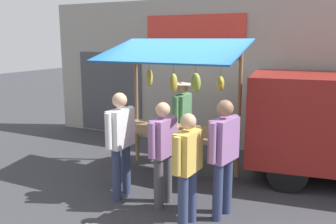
% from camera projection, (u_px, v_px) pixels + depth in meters
% --- Properties ---
extents(ground_plane, '(40.00, 40.00, 0.00)m').
position_uv_depth(ground_plane, '(175.00, 175.00, 6.78)').
color(ground_plane, '#38383D').
extents(street_backdrop, '(9.00, 0.30, 3.40)m').
position_uv_depth(street_backdrop, '(213.00, 74.00, 8.40)').
color(street_backdrop, '#9E998E').
rests_on(street_backdrop, ground).
extents(market_stall, '(2.50, 1.46, 2.50)m').
position_uv_depth(market_stall, '(176.00, 93.00, 6.49)').
color(market_stall, olive).
rests_on(market_stall, ground).
extents(vendor_with_sunhat, '(0.43, 0.70, 1.65)m').
position_uv_depth(vendor_with_sunhat, '(182.00, 115.00, 7.33)').
color(vendor_with_sunhat, '#4C4C51').
rests_on(vendor_with_sunhat, ground).
extents(shopper_with_shopping_bag, '(0.23, 0.71, 1.69)m').
position_uv_depth(shopper_with_shopping_bag, '(121.00, 138.00, 5.65)').
color(shopper_with_shopping_bag, navy).
rests_on(shopper_with_shopping_bag, ground).
extents(shopper_with_ponytail, '(0.31, 0.70, 1.69)m').
position_uv_depth(shopper_with_ponytail, '(224.00, 150.00, 5.01)').
color(shopper_with_ponytail, navy).
rests_on(shopper_with_ponytail, ground).
extents(shopper_in_grey_tee, '(0.25, 0.68, 1.59)m').
position_uv_depth(shopper_in_grey_tee, '(163.00, 147.00, 5.37)').
color(shopper_in_grey_tee, '#4C4C51').
rests_on(shopper_in_grey_tee, ground).
extents(shopper_in_striped_shirt, '(0.25, 0.67, 1.55)m').
position_uv_depth(shopper_in_striped_shirt, '(188.00, 163.00, 4.78)').
color(shopper_in_striped_shirt, navy).
rests_on(shopper_in_striped_shirt, ground).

